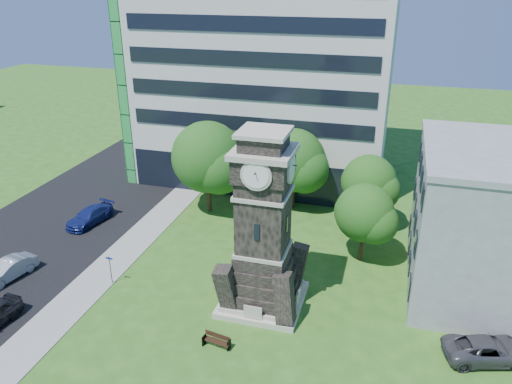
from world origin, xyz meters
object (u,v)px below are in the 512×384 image
(car_street_north, at_px, (90,216))
(car_east_lot, at_px, (487,350))
(park_bench, at_px, (217,340))
(street_sign, at_px, (110,267))
(car_street_mid, at_px, (8,270))
(clock_tower, at_px, (263,234))

(car_street_north, xyz_separation_m, car_east_lot, (32.03, -8.84, -0.01))
(park_bench, distance_m, street_sign, 10.53)
(car_street_north, relative_size, park_bench, 2.85)
(car_street_mid, bearing_deg, car_east_lot, 12.73)
(car_street_north, bearing_deg, clock_tower, -10.34)
(clock_tower, xyz_separation_m, car_street_north, (-18.05, 7.06, -4.58))
(car_street_north, bearing_deg, car_street_mid, -83.35)
(car_street_mid, height_order, street_sign, street_sign)
(clock_tower, xyz_separation_m, street_sign, (-11.11, -0.89, -3.88))
(street_sign, bearing_deg, car_street_mid, -165.51)
(car_street_mid, bearing_deg, park_bench, 2.84)
(car_street_mid, relative_size, street_sign, 1.94)
(clock_tower, height_order, car_street_mid, clock_tower)
(car_street_north, height_order, street_sign, street_sign)
(car_street_north, distance_m, car_east_lot, 33.23)
(car_street_north, bearing_deg, street_sign, -37.86)
(car_east_lot, relative_size, street_sign, 2.23)
(car_street_north, distance_m, park_bench, 20.52)
(clock_tower, bearing_deg, car_east_lot, -7.22)
(clock_tower, bearing_deg, car_street_mid, -172.75)
(park_bench, bearing_deg, car_east_lot, 22.18)
(car_street_mid, xyz_separation_m, car_street_north, (0.73, 9.45, -0.01))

